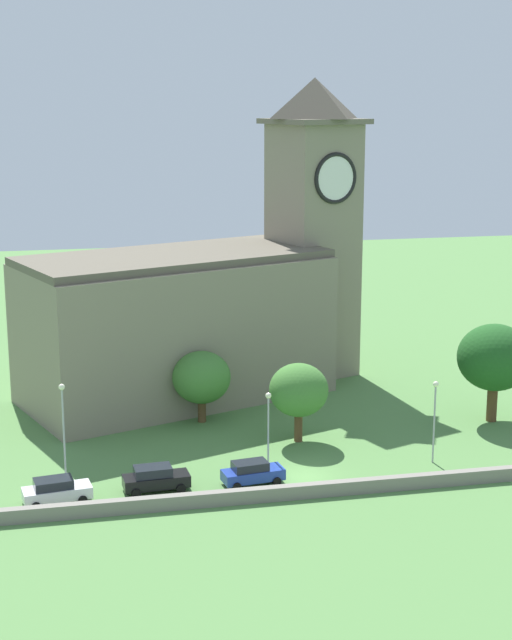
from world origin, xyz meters
TOP-DOWN VIEW (x-y plane):
  - ground_plane at (0.00, 15.00)m, footprint 200.00×200.00m
  - church at (-3.07, 22.83)m, footprint 34.49×21.47m
  - quay_barrier at (0.00, -3.56)m, footprint 58.85×0.70m
  - car_white at (-17.65, -0.86)m, footprint 4.82×2.66m
  - car_black at (-10.80, -0.21)m, footprint 4.74×2.35m
  - car_blue at (-3.89, -0.42)m, footprint 4.60×2.46m
  - streetlamp_west_end at (-16.95, 1.75)m, footprint 0.44×0.44m
  - streetlamp_west_mid at (-2.14, 2.12)m, footprint 0.44×0.44m
  - streetlamp_central at (10.38, 0.84)m, footprint 0.44×0.44m
  - tree_churchyard at (1.57, 7.52)m, footprint 4.75×4.75m
  - tree_by_tower at (19.02, 8.94)m, footprint 6.30×6.30m
  - tree_riverside_west at (-5.27, 13.90)m, footprint 4.96×4.96m

SIDE VIEW (x-z plane):
  - ground_plane at x=0.00m, z-range 0.00..0.00m
  - quay_barrier at x=0.00m, z-range 0.00..0.98m
  - car_blue at x=-3.89m, z-range 0.01..1.72m
  - car_white at x=-17.65m, z-range 0.01..1.76m
  - car_black at x=-10.80m, z-range 0.01..1.83m
  - tree_riverside_west at x=-5.27m, z-range 0.83..7.01m
  - streetlamp_west_mid at x=-2.14m, z-range 1.09..7.04m
  - tree_churchyard at x=1.57m, z-range 1.05..7.49m
  - streetlamp_central at x=10.38m, z-range 1.13..7.54m
  - streetlamp_west_end at x=-16.95m, z-range 1.22..8.87m
  - tree_by_tower at x=19.02m, z-range 1.35..9.82m
  - church at x=-3.07m, z-range -5.88..23.03m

